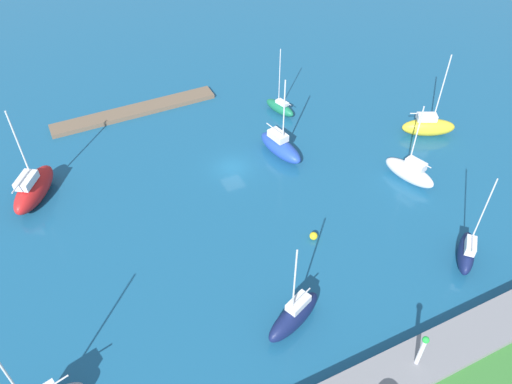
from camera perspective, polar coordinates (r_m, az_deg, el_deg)
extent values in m
plane|color=#19567F|center=(61.75, -2.70, 2.76)|extent=(160.00, 160.00, 0.00)
cube|color=brown|center=(73.12, -13.58, 8.93)|extent=(22.93, 2.75, 0.61)
cube|color=gray|center=(44.78, 14.50, -20.05)|extent=(74.11, 3.91, 1.42)
cylinder|color=silver|center=(44.08, 18.15, -16.88)|extent=(0.36, 0.36, 3.20)
sphere|color=green|center=(42.56, 18.70, -15.59)|extent=(0.56, 0.56, 0.56)
ellipsoid|color=#141E4C|center=(54.71, 22.72, -6.40)|extent=(5.12, 5.08, 2.21)
cube|color=silver|center=(53.28, 23.15, -5.61)|extent=(2.11, 2.10, 0.99)
cylinder|color=silver|center=(51.29, 24.31, -2.21)|extent=(0.14, 0.14, 8.52)
cylinder|color=silver|center=(52.59, 23.33, -5.41)|extent=(1.61, 1.59, 0.11)
ellipsoid|color=red|center=(61.90, -23.85, 0.29)|extent=(6.56, 7.95, 2.86)
cube|color=silver|center=(60.37, -24.59, 1.21)|extent=(2.89, 3.22, 0.91)
cylinder|color=silver|center=(58.75, -25.25, 4.72)|extent=(0.19, 0.19, 8.76)
cylinder|color=silver|center=(59.47, -25.12, 1.09)|extent=(2.24, 3.21, 0.15)
ellipsoid|color=#2347B2|center=(63.14, 2.80, 5.05)|extent=(3.77, 7.52, 2.15)
cube|color=silver|center=(62.58, 2.51, 6.41)|extent=(1.92, 2.82, 0.89)
cylinder|color=silver|center=(59.78, 3.19, 8.97)|extent=(0.17, 0.17, 8.62)
cylinder|color=silver|center=(62.63, 2.14, 7.13)|extent=(0.77, 3.13, 0.14)
ellipsoid|color=#19724C|center=(71.00, 2.71, 9.52)|extent=(2.95, 5.28, 1.57)
cube|color=silver|center=(70.21, 2.98, 10.08)|extent=(1.41, 2.01, 0.45)
cylinder|color=silver|center=(68.66, 2.69, 12.93)|extent=(0.12, 0.12, 7.93)
cylinder|color=silver|center=(69.72, 3.29, 10.17)|extent=(0.79, 2.26, 0.10)
ellipsoid|color=yellow|center=(70.12, 18.94, 6.96)|extent=(7.14, 4.90, 2.36)
cube|color=silver|center=(69.08, 18.80, 8.04)|extent=(2.79, 2.22, 0.83)
cylinder|color=silver|center=(67.26, 20.33, 10.90)|extent=(0.17, 0.17, 9.14)
cylinder|color=silver|center=(68.56, 18.35, 8.45)|extent=(2.93, 1.50, 0.13)
cylinder|color=silver|center=(40.36, -25.95, -18.75)|extent=(0.17, 0.17, 8.65)
ellipsoid|color=white|center=(62.01, 16.97, 2.12)|extent=(3.84, 6.85, 2.18)
cube|color=silver|center=(60.88, 17.66, 3.00)|extent=(1.85, 2.61, 0.95)
cylinder|color=silver|center=(59.12, 17.69, 6.00)|extent=(0.16, 0.16, 7.94)
cylinder|color=silver|center=(60.33, 18.18, 3.22)|extent=(0.92, 2.65, 0.13)
ellipsoid|color=#141E4C|center=(46.17, 4.30, -13.90)|extent=(6.74, 4.24, 2.29)
cube|color=silver|center=(45.16, 4.82, -12.42)|extent=(2.60, 1.95, 0.73)
cylinder|color=silver|center=(41.76, 4.38, -10.24)|extent=(0.16, 0.16, 8.13)
cylinder|color=silver|center=(44.93, 5.17, -11.74)|extent=(2.32, 1.05, 0.12)
sphere|color=yellow|center=(53.30, 6.54, -4.97)|extent=(0.86, 0.86, 0.86)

